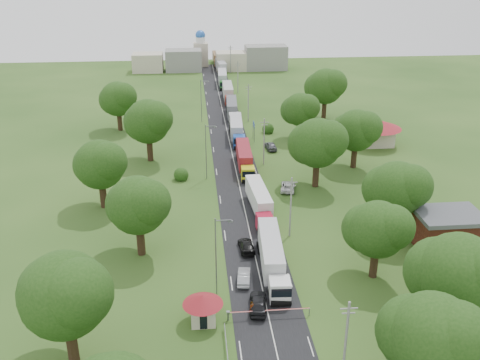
{
  "coord_description": "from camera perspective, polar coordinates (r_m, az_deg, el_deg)",
  "views": [
    {
      "loc": [
        -7.54,
        -72.61,
        37.06
      ],
      "look_at": [
        -0.29,
        6.85,
        3.0
      ],
      "focal_mm": 40.0,
      "sensor_mm": 36.0,
      "label": 1
    }
  ],
  "objects": [
    {
      "name": "house_cream",
      "position": [
        114.26,
        14.28,
        5.38
      ],
      "size": [
        10.08,
        10.08,
        5.8
      ],
      "color": "beige",
      "rests_on": "ground"
    },
    {
      "name": "car_lane_front",
      "position": [
        61.53,
        1.94,
        -12.98
      ],
      "size": [
        2.53,
        5.04,
        1.65
      ],
      "primitive_type": "imported",
      "rotation": [
        0.0,
        0.0,
        3.02
      ],
      "color": "black",
      "rests_on": "ground"
    },
    {
      "name": "lamp_0",
      "position": [
        61.37,
        -2.45,
        -7.8
      ],
      "size": [
        2.03,
        0.22,
        10.0
      ],
      "color": "slate",
      "rests_on": "ground"
    },
    {
      "name": "info_sign",
      "position": [
        113.59,
        1.48,
        5.66
      ],
      "size": [
        0.12,
        3.1,
        4.1
      ],
      "color": "slate",
      "rests_on": "ground"
    },
    {
      "name": "tree_4",
      "position": [
        90.15,
        8.26,
        3.97
      ],
      "size": [
        9.6,
        9.6,
        12.05
      ],
      "color": "#382616",
      "rests_on": "ground"
    },
    {
      "name": "car_verge_near",
      "position": [
        90.51,
        5.12,
        -0.68
      ],
      "size": [
        3.23,
        5.25,
        1.36
      ],
      "primitive_type": "imported",
      "rotation": [
        0.0,
        0.0,
        2.93
      ],
      "color": "silver",
      "rests_on": "ground"
    },
    {
      "name": "truck_2",
      "position": [
        98.62,
        0.48,
        2.32
      ],
      "size": [
        2.73,
        14.0,
        3.87
      ],
      "color": "#C7C917",
      "rests_on": "ground"
    },
    {
      "name": "ground",
      "position": [
        81.87,
        0.64,
        -3.8
      ],
      "size": [
        260.0,
        260.0,
        0.0
      ],
      "primitive_type": "plane",
      "color": "#264617",
      "rests_on": "ground"
    },
    {
      "name": "pole_3",
      "position": [
        126.52,
        0.89,
        8.29
      ],
      "size": [
        1.6,
        0.24,
        9.0
      ],
      "color": "gray",
      "rests_on": "ground"
    },
    {
      "name": "tree_1",
      "position": [
        57.75,
        22.19,
        -9.19
      ],
      "size": [
        9.6,
        9.6,
        12.05
      ],
      "color": "#382616",
      "rests_on": "ground"
    },
    {
      "name": "guard_booth",
      "position": [
        59.03,
        -3.98,
        -13.19
      ],
      "size": [
        4.4,
        4.4,
        3.45
      ],
      "color": "beige",
      "rests_on": "ground"
    },
    {
      "name": "boom_barrier",
      "position": [
        60.11,
        1.8,
        -13.89
      ],
      "size": [
        9.22,
        0.35,
        1.18
      ],
      "color": "slate",
      "rests_on": "ground"
    },
    {
      "name": "tree_12",
      "position": [
        102.41,
        -9.8,
        6.2
      ],
      "size": [
        9.6,
        9.6,
        12.05
      ],
      "color": "#382616",
      "rests_on": "ground"
    },
    {
      "name": "pedestrian_booth",
      "position": [
        61.83,
        -3.34,
        -12.77
      ],
      "size": [
        0.84,
        0.97,
        1.71
      ],
      "primitive_type": "imported",
      "rotation": [
        0.0,
        0.0,
        -1.31
      ],
      "color": "gray",
      "rests_on": "ground"
    },
    {
      "name": "pole_5",
      "position": [
        181.01,
        -1.02,
        12.81
      ],
      "size": [
        1.6,
        0.24,
        9.0
      ],
      "color": "gray",
      "rests_on": "ground"
    },
    {
      "name": "tree_11",
      "position": [
        84.55,
        -14.72,
        1.66
      ],
      "size": [
        8.8,
        8.8,
        11.07
      ],
      "color": "#382616",
      "rests_on": "ground"
    },
    {
      "name": "tree_2",
      "position": [
        66.25,
        14.45,
        -5.06
      ],
      "size": [
        8.0,
        8.0,
        10.1
      ],
      "color": "#382616",
      "rests_on": "ground"
    },
    {
      "name": "truck_0",
      "position": [
        67.37,
        3.42,
        -8.13
      ],
      "size": [
        3.19,
        14.73,
        4.07
      ],
      "color": "white",
      "rests_on": "ground"
    },
    {
      "name": "pole_2",
      "position": [
        99.91,
        2.58,
        4.18
      ],
      "size": [
        1.6,
        0.24,
        9.0
      ],
      "color": "gray",
      "rests_on": "ground"
    },
    {
      "name": "lamp_1",
      "position": [
        93.13,
        -3.56,
        3.29
      ],
      "size": [
        2.03,
        0.22,
        10.0
      ],
      "color": "slate",
      "rests_on": "ground"
    },
    {
      "name": "tree_9",
      "position": [
        53.29,
        -18.2,
        -11.45
      ],
      "size": [
        9.6,
        9.6,
        12.05
      ],
      "color": "#382616",
      "rests_on": "ground"
    },
    {
      "name": "church",
      "position": [
        193.26,
        -4.21,
        13.63
      ],
      "size": [
        5.0,
        5.0,
        12.3
      ],
      "color": "beige",
      "rests_on": "ground"
    },
    {
      "name": "tree_13",
      "position": [
        122.6,
        -12.91,
        8.45
      ],
      "size": [
        8.8,
        8.8,
        11.07
      ],
      "color": "#382616",
      "rests_on": "ground"
    },
    {
      "name": "truck_7",
      "position": [
        180.63,
        -2.04,
        11.95
      ],
      "size": [
        3.26,
        14.44,
        3.99
      ],
      "color": "silver",
      "rests_on": "ground"
    },
    {
      "name": "tree_6",
      "position": [
        114.22,
        6.41,
        7.5
      ],
      "size": [
        8.0,
        8.0,
        10.1
      ],
      "color": "#382616",
      "rests_on": "ground"
    },
    {
      "name": "tree_0",
      "position": [
        49.8,
        19.82,
        -15.31
      ],
      "size": [
        8.8,
        8.8,
        11.07
      ],
      "color": "#382616",
      "rests_on": "ground"
    },
    {
      "name": "pole_4",
      "position": [
        153.63,
        -0.23,
        10.95
      ],
      "size": [
        1.6,
        0.24,
        9.0
      ],
      "color": "gray",
      "rests_on": "ground"
    },
    {
      "name": "road",
      "position": [
        100.04,
        -0.52,
        1.37
      ],
      "size": [
        8.0,
        200.0,
        0.04
      ],
      "primitive_type": "cube",
      "color": "black",
      "rests_on": "ground"
    },
    {
      "name": "truck_6",
      "position": [
        163.86,
        -1.88,
        10.78
      ],
      "size": [
        2.9,
        14.27,
        3.95
      ],
      "color": "#296F2F",
      "rests_on": "ground"
    },
    {
      "name": "car_lane_mid",
      "position": [
        66.1,
        0.42,
        -10.27
      ],
      "size": [
        1.98,
        4.33,
        1.38
      ],
      "primitive_type": "imported",
      "rotation": [
        0.0,
        0.0,
        3.01
      ],
      "color": "#A2A4AA",
      "rests_on": "ground"
    },
    {
      "name": "house_brick",
      "position": [
        77.35,
        21.22,
        -5.01
      ],
      "size": [
        8.6,
        6.6,
        5.2
      ],
      "color": "maroon",
      "rests_on": "ground"
    },
    {
      "name": "truck_8",
      "position": [
        195.96,
        -2.48,
        12.81
      ],
      "size": [
        2.69,
        14.04,
        3.89
      ],
      "color": "brown",
      "rests_on": "ground"
    },
    {
      "name": "distant_town",
      "position": [
        185.86,
        -2.65,
        12.69
      ],
      "size": [
        52.0,
        8.0,
        8.0
      ],
      "color": "gray",
      "rests_on": "ground"
    },
    {
      "name": "truck_4",
      "position": [
        130.8,
        -0.86,
        7.6
      ],
      "size": [
        3.08,
        14.2,
        3.92
      ],
      "color": "white",
      "rests_on": "ground"
    },
    {
      "name": "truck_1",
      "position": [
        81.79,
        2.08,
        -2.28
      ],
      "size": [
        3.06,
        13.7,
        3.78
      ],
      "color": "#AB132E",
      "rests_on": "ground"
    },
    {
      "name": "tree_10",
      "position": [
        69.9,
        -10.85,
        -2.6
      ],
      "size": [
        8.8,
        8.8,
        11.07
      ],
      "color": "#382616",
      "rests_on": "ground"
    },
    {
      "name": "pole_1",
      "position": [
        74.32,
        5.43,
        -2.82
      ],
      "size": [
        1.6,
        0.24,
        9.0
      ],
      "color": "gray",
      "rests_on": "ground"
    },
    {
      "name": "pole_0",
      "position": [
        51.31,
        11.21,
        -16.54
      ],
      "size": [
        1.6,
        0.24,
        9.0
      ],
      "color": "gray",
      "rests_on": "ground"
    },
    {
      "name": "pedestrian_near",
      "position": [
        60.45,
        1.3,
        -13.61
      ],
      "size": [
        0.8,
        0.68,
        1.85
      ],
      "primitive_type": "imported",
      "rotation": [
        0.0,
        0.0,
        0.41
      ],
      "color": "gray",
      "rests_on": "ground"
    },
    {
      "name": "tree_3",
      "position": [
        76.44,
        16.36,
        -0.85
      ],
      "size": [
        8.8,
        8.8,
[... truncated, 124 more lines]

